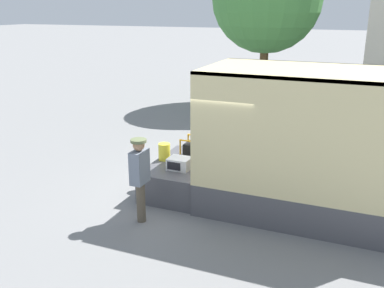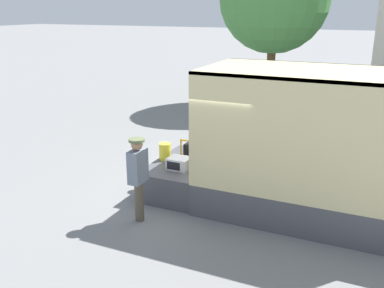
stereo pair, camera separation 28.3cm
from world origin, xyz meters
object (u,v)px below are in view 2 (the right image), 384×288
(microwave, at_px, (179,163))
(orange_bucket, at_px, (165,151))
(worker_person, at_px, (138,171))
(portable_generator, at_px, (197,150))

(microwave, distance_m, orange_bucket, 0.72)
(orange_bucket, bearing_deg, worker_person, -79.41)
(microwave, bearing_deg, orange_bucket, 144.46)
(microwave, relative_size, orange_bucket, 1.22)
(portable_generator, height_order, worker_person, worker_person)
(microwave, relative_size, portable_generator, 0.79)
(orange_bucket, bearing_deg, microwave, -35.54)
(microwave, bearing_deg, portable_generator, 85.04)
(microwave, xyz_separation_m, portable_generator, (0.07, 0.84, 0.06))
(orange_bucket, distance_m, worker_person, 1.82)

